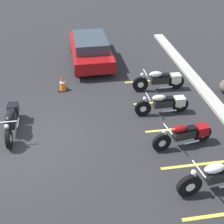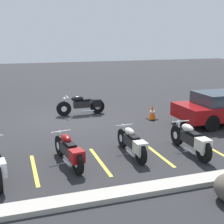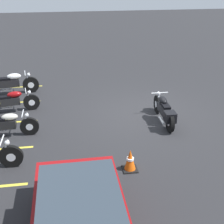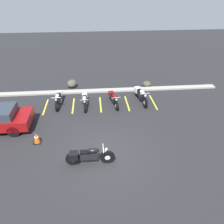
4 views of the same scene
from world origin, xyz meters
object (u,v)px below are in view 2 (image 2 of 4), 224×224
traffic_cone (152,113)px  motorcycle_black_featured (83,105)px  parked_bike_1 (132,142)px  parked_bike_2 (69,151)px  parked_bike_0 (192,140)px

traffic_cone → motorcycle_black_featured: bearing=-34.0°
motorcycle_black_featured → parked_bike_1: bearing=92.9°
motorcycle_black_featured → parked_bike_2: motorcycle_black_featured is taller
parked_bike_1 → traffic_cone: (-2.38, -3.64, -0.13)m
parked_bike_0 → parked_bike_2: bearing=86.3°
motorcycle_black_featured → traffic_cone: 3.13m
parked_bike_2 → motorcycle_black_featured: bearing=-26.2°
motorcycle_black_featured → parked_bike_0: bearing=109.3°
parked_bike_0 → parked_bike_2: (3.63, -0.29, -0.02)m
motorcycle_black_featured → parked_bike_2: (1.68, 5.49, -0.03)m
motorcycle_black_featured → parked_bike_2: size_ratio=1.07×
parked_bike_0 → traffic_cone: parked_bike_0 is taller
parked_bike_0 → parked_bike_1: parked_bike_0 is taller
motorcycle_black_featured → parked_bike_2: bearing=73.6°
parked_bike_1 → traffic_cone: bearing=-34.1°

